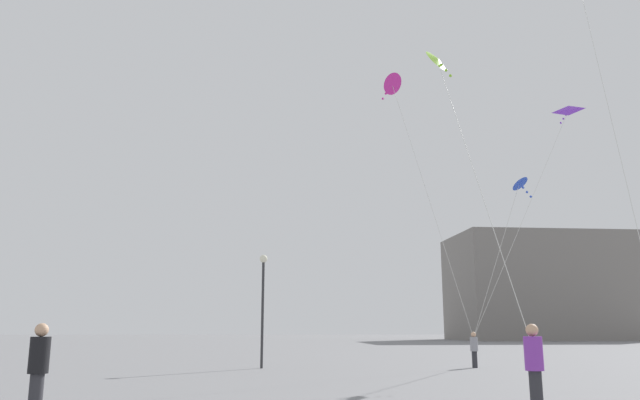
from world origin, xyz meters
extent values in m
cylinder|color=#2D2D33|center=(-6.20, 7.20, 0.42)|extent=(0.28, 0.28, 0.85)
cylinder|color=black|center=(-6.20, 7.20, 1.21)|extent=(0.40, 0.40, 0.73)
sphere|color=tan|center=(-6.20, 7.20, 1.72)|extent=(0.28, 0.28, 0.28)
cylinder|color=#2D2D33|center=(4.31, 7.69, 0.42)|extent=(0.27, 0.27, 0.84)
cylinder|color=purple|center=(4.31, 7.69, 1.21)|extent=(0.40, 0.40, 0.73)
sphere|color=tan|center=(4.31, 7.69, 1.71)|extent=(0.27, 0.27, 0.27)
cylinder|color=#2D2D33|center=(7.07, 21.84, 0.36)|extent=(0.23, 0.23, 0.72)
cylinder|color=gray|center=(7.07, 21.84, 1.03)|extent=(0.34, 0.34, 0.62)
sphere|color=tan|center=(7.07, 21.84, 1.46)|extent=(0.23, 0.23, 0.23)
pyramid|color=purple|center=(13.12, 23.43, 12.83)|extent=(1.33, 1.08, 0.60)
sphere|color=purple|center=(13.00, 23.49, 12.60)|extent=(0.10, 0.10, 0.10)
sphere|color=purple|center=(12.87, 23.54, 12.39)|extent=(0.10, 0.10, 0.10)
sphere|color=purple|center=(12.73, 23.58, 12.18)|extent=(0.10, 0.10, 0.10)
cylinder|color=silver|center=(10.10, 22.64, 7.05)|extent=(6.08, 1.63, 11.52)
cylinder|color=silver|center=(8.50, 11.16, 8.14)|extent=(2.00, 6.26, 13.68)
cone|color=blue|center=(8.44, 18.63, 7.73)|extent=(1.00, 1.00, 0.55)
sphere|color=blue|center=(8.56, 18.56, 7.52)|extent=(0.10, 0.10, 0.10)
sphere|color=blue|center=(8.68, 18.49, 7.31)|extent=(0.10, 0.10, 0.10)
sphere|color=blue|center=(8.80, 18.42, 7.10)|extent=(0.10, 0.10, 0.10)
cylinder|color=silver|center=(7.75, 20.23, 4.51)|extent=(1.39, 3.23, 6.44)
cone|color=#8CD12D|center=(3.78, 13.09, 10.67)|extent=(1.06, 1.06, 0.83)
sphere|color=#8CD12D|center=(3.92, 13.05, 10.46)|extent=(0.10, 0.10, 0.10)
sphere|color=#8CD12D|center=(4.05, 13.01, 10.25)|extent=(0.10, 0.10, 0.10)
sphere|color=#8CD12D|center=(4.18, 12.97, 10.04)|extent=(0.10, 0.10, 0.10)
cylinder|color=silver|center=(4.04, 10.39, 5.99)|extent=(0.54, 5.42, 9.38)
cone|color=#D12899|center=(3.13, 18.64, 12.13)|extent=(1.15, 1.08, 0.90)
sphere|color=#D12899|center=(3.00, 18.70, 11.92)|extent=(0.10, 0.10, 0.10)
sphere|color=#D12899|center=(2.88, 18.76, 11.71)|extent=(0.10, 0.10, 0.10)
sphere|color=#D12899|center=(2.75, 18.82, 11.50)|extent=(0.10, 0.10, 0.10)
cylinder|color=silver|center=(5.10, 20.24, 6.71)|extent=(3.96, 3.22, 10.84)
cube|color=gray|center=(35.00, 81.29, 7.46)|extent=(26.69, 16.48, 14.93)
cylinder|color=#2D2D30|center=(-2.45, 21.85, 2.35)|extent=(0.12, 0.12, 4.69)
sphere|color=#EAE5C6|center=(-2.45, 21.85, 4.84)|extent=(0.36, 0.36, 0.36)
camera|label=1|loc=(-0.91, -5.83, 1.77)|focal=33.97mm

